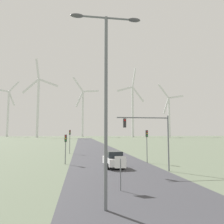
% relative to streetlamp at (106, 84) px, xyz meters
% --- Properties ---
extents(road_surface, '(10.00, 240.00, 0.01)m').
position_rel_streetlamp_xyz_m(road_surface, '(2.51, 41.84, -6.39)').
color(road_surface, '#38383D').
rests_on(road_surface, ground).
extents(streetlamp, '(3.82, 0.32, 10.14)m').
position_rel_streetlamp_xyz_m(streetlamp, '(0.00, 0.00, 0.00)').
color(streetlamp, slate).
rests_on(streetlamp, ground).
extents(stop_sign_near, '(0.81, 0.07, 2.28)m').
position_rel_streetlamp_xyz_m(stop_sign_near, '(1.43, 3.56, -4.81)').
color(stop_sign_near, slate).
rests_on(stop_sign_near, ground).
extents(traffic_light_post_near_left, '(0.28, 0.34, 3.65)m').
position_rel_streetlamp_xyz_m(traffic_light_post_near_left, '(-3.06, 16.91, -3.71)').
color(traffic_light_post_near_left, slate).
rests_on(traffic_light_post_near_left, ground).
extents(traffic_light_post_near_right, '(0.28, 0.34, 4.23)m').
position_rel_streetlamp_xyz_m(traffic_light_post_near_right, '(7.42, 16.71, -3.30)').
color(traffic_light_post_near_right, slate).
rests_on(traffic_light_post_near_right, ground).
extents(traffic_light_post_mid_left, '(0.28, 0.33, 4.43)m').
position_rel_streetlamp_xyz_m(traffic_light_post_mid_left, '(-3.16, 30.98, -3.16)').
color(traffic_light_post_mid_left, slate).
rests_on(traffic_light_post_mid_left, ground).
extents(traffic_light_mast_overhead, '(5.42, 0.35, 5.64)m').
position_rel_streetlamp_xyz_m(traffic_light_mast_overhead, '(5.69, 10.20, -2.28)').
color(traffic_light_mast_overhead, slate).
rests_on(traffic_light_mast_overhead, ground).
extents(car_approaching, '(2.10, 4.22, 1.83)m').
position_rel_streetlamp_xyz_m(car_approaching, '(2.49, 13.36, -5.48)').
color(car_approaching, white).
rests_on(car_approaching, ground).
extents(wind_turbine_far_left, '(25.20, 11.99, 64.69)m').
position_rel_streetlamp_xyz_m(wind_turbine_far_left, '(-81.72, 247.99, 24.10)').
color(wind_turbine_far_left, silver).
rests_on(wind_turbine_far_left, ground).
extents(wind_turbine_left, '(33.40, 9.66, 72.78)m').
position_rel_streetlamp_xyz_m(wind_turbine_left, '(-39.11, 192.27, 25.84)').
color(wind_turbine_left, silver).
rests_on(wind_turbine_left, ground).
extents(wind_turbine_center, '(29.98, 9.58, 66.12)m').
position_rel_streetlamp_xyz_m(wind_turbine_center, '(1.62, 231.38, 24.26)').
color(wind_turbine_center, silver).
rests_on(wind_turbine_center, ground).
extents(wind_turbine_right, '(32.18, 17.38, 71.80)m').
position_rel_streetlamp_xyz_m(wind_turbine_right, '(51.66, 203.61, 25.00)').
color(wind_turbine_right, silver).
rests_on(wind_turbine_right, ground).
extents(wind_turbine_far_right, '(30.44, 4.51, 56.57)m').
position_rel_streetlamp_xyz_m(wind_turbine_far_right, '(93.38, 210.38, 19.66)').
color(wind_turbine_far_right, silver).
rests_on(wind_turbine_far_right, ground).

